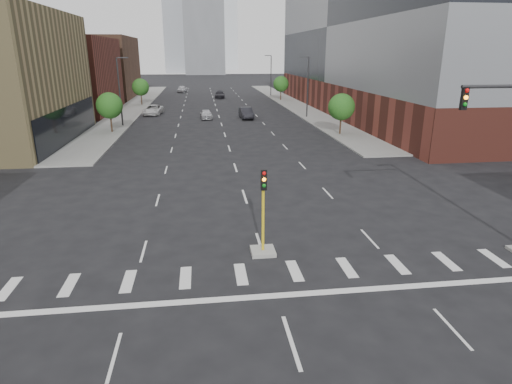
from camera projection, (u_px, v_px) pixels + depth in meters
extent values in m
plane|color=black|center=(305.00, 383.00, 13.04)|extent=(400.00, 400.00, 0.00)
cube|color=gray|center=(136.00, 106.00, 80.98)|extent=(5.00, 92.00, 0.15)
cube|color=gray|center=(291.00, 103.00, 84.61)|extent=(5.00, 92.00, 0.15)
cube|color=brown|center=(48.00, 76.00, 70.09)|extent=(20.00, 22.00, 12.00)
cube|color=brown|center=(87.00, 67.00, 94.45)|extent=(20.00, 24.00, 13.00)
cube|color=brown|center=(392.00, 97.00, 72.40)|extent=(24.00, 70.00, 5.00)
cube|color=slate|center=(399.00, 27.00, 68.99)|extent=(24.00, 70.00, 17.00)
cube|color=slate|center=(204.00, 24.00, 194.79)|extent=(18.00, 18.00, 44.00)
cube|color=#999993|center=(263.00, 251.00, 21.50)|extent=(1.20, 1.20, 0.20)
cylinder|color=gold|center=(263.00, 220.00, 20.97)|extent=(0.14, 0.14, 3.20)
cube|color=black|center=(264.00, 180.00, 20.15)|extent=(0.28, 0.18, 1.00)
sphere|color=red|center=(264.00, 173.00, 19.95)|extent=(0.18, 0.18, 0.18)
sphere|color=orange|center=(264.00, 180.00, 20.04)|extent=(0.18, 0.18, 0.18)
sphere|color=#0C7F19|center=(264.00, 186.00, 20.13)|extent=(0.18, 0.18, 0.18)
cube|color=black|center=(464.00, 98.00, 18.78)|extent=(0.28, 0.18, 1.00)
sphere|color=red|center=(467.00, 90.00, 18.55)|extent=(0.18, 0.18, 0.18)
sphere|color=orange|center=(466.00, 98.00, 18.65)|extent=(0.18, 0.18, 0.18)
sphere|color=#0C7F19|center=(465.00, 104.00, 18.74)|extent=(0.18, 0.18, 0.18)
cylinder|color=#2D2D30|center=(308.00, 88.00, 65.14)|extent=(0.20, 0.20, 9.00)
cube|color=#2D2D30|center=(304.00, 57.00, 63.64)|extent=(1.40, 0.22, 0.15)
cylinder|color=#2D2D30|center=(271.00, 76.00, 98.14)|extent=(0.20, 0.20, 9.00)
cube|color=#2D2D30|center=(268.00, 56.00, 96.64)|extent=(1.40, 0.22, 0.15)
cylinder|color=#2D2D30|center=(120.00, 93.00, 57.16)|extent=(0.20, 0.20, 9.00)
cube|color=#2D2D30|center=(123.00, 58.00, 55.86)|extent=(1.40, 0.22, 0.15)
cylinder|color=#382619|center=(111.00, 125.00, 53.46)|extent=(0.20, 0.20, 1.75)
sphere|color=#15511A|center=(109.00, 106.00, 52.73)|extent=(3.20, 3.20, 3.20)
cylinder|color=#382619|center=(142.00, 100.00, 81.75)|extent=(0.20, 0.20, 1.75)
sphere|color=#15511A|center=(141.00, 87.00, 81.01)|extent=(3.20, 3.20, 3.20)
cylinder|color=#382619|center=(340.00, 127.00, 52.13)|extent=(0.20, 0.20, 1.75)
sphere|color=#15511A|center=(341.00, 107.00, 51.39)|extent=(3.20, 3.20, 3.20)
cylinder|color=#382619|center=(281.00, 96.00, 89.85)|extent=(0.20, 0.20, 1.75)
sphere|color=#15511A|center=(281.00, 84.00, 89.11)|extent=(3.20, 3.20, 3.20)
imported|color=silver|center=(206.00, 114.00, 64.97)|extent=(1.90, 4.28, 1.43)
imported|color=black|center=(246.00, 113.00, 65.26)|extent=(1.98, 5.11, 1.66)
imported|color=silver|center=(153.00, 110.00, 69.34)|extent=(3.22, 5.86, 1.55)
imported|color=black|center=(220.00, 95.00, 94.73)|extent=(2.44, 5.34, 1.51)
imported|color=#BAB9BF|center=(182.00, 89.00, 108.56)|extent=(2.72, 5.22, 1.69)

